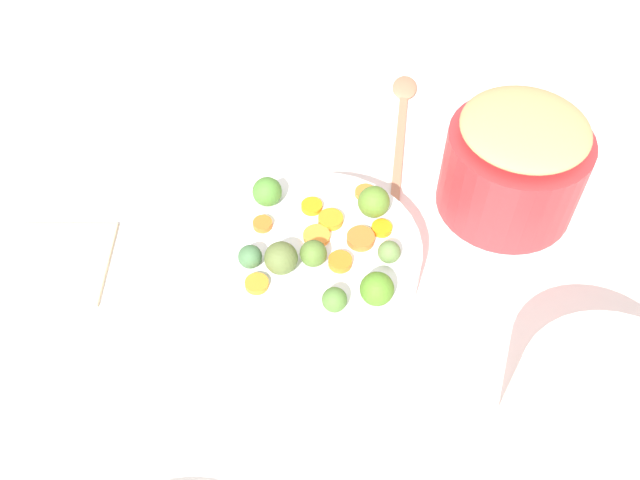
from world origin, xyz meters
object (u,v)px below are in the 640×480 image
metal_pot (512,172)px  wooden_spoon (402,116)px  serving_bowl_carrots (320,264)px  casserole_dish (606,423)px

metal_pot → wooden_spoon: (-0.17, 0.16, -0.06)m
serving_bowl_carrots → metal_pot: bearing=39.3°
wooden_spoon → casserole_dish: casserole_dish is taller
serving_bowl_carrots → casserole_dish: casserole_dish is taller
serving_bowl_carrots → wooden_spoon: 0.37m
wooden_spoon → casserole_dish: 0.61m
metal_pot → wooden_spoon: 0.25m
serving_bowl_carrots → wooden_spoon: serving_bowl_carrots is taller
serving_bowl_carrots → metal_pot: size_ratio=1.31×
metal_pot → wooden_spoon: metal_pot is taller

